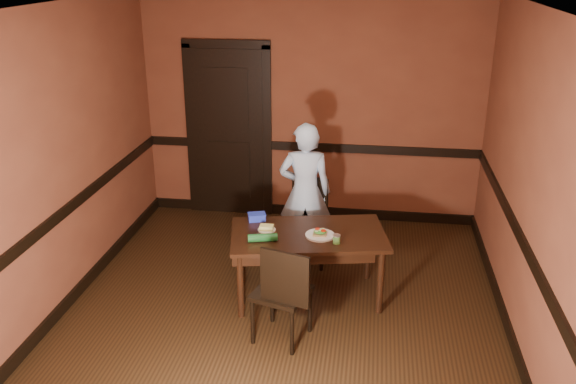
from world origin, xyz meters
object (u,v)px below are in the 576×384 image
(dining_table, at_px, (308,265))
(sandwich_plate, at_px, (320,234))
(chair_far, at_px, (314,222))
(food_tub, at_px, (257,217))
(person, at_px, (305,192))
(sauce_jar, at_px, (337,239))
(chair_near, at_px, (281,291))
(cheese_saucer, at_px, (267,228))

(dining_table, height_order, sandwich_plate, sandwich_plate)
(chair_far, distance_m, food_tub, 0.78)
(person, bearing_deg, sauce_jar, 106.77)
(person, xyz_separation_m, sandwich_plate, (0.24, -0.86, -0.06))
(person, relative_size, sauce_jar, 18.08)
(dining_table, bearing_deg, chair_far, 80.69)
(chair_far, relative_size, sandwich_plate, 3.28)
(chair_near, height_order, sauce_jar, chair_near)
(chair_far, relative_size, person, 0.59)
(dining_table, distance_m, sauce_jar, 0.50)
(person, xyz_separation_m, food_tub, (-0.40, -0.60, -0.05))
(chair_near, height_order, person, person)
(chair_far, xyz_separation_m, sauce_jar, (0.30, -0.92, 0.26))
(sauce_jar, bearing_deg, chair_near, -128.01)
(chair_far, relative_size, cheese_saucer, 5.26)
(sandwich_plate, height_order, cheese_saucer, sandwich_plate)
(cheese_saucer, bearing_deg, food_tub, 122.26)
(dining_table, relative_size, chair_far, 1.60)
(dining_table, xyz_separation_m, person, (-0.13, 0.81, 0.42))
(dining_table, bearing_deg, chair_near, -112.78)
(sauce_jar, relative_size, food_tub, 0.42)
(dining_table, relative_size, person, 0.95)
(chair_near, bearing_deg, chair_far, -77.42)
(chair_far, xyz_separation_m, food_tub, (-0.50, -0.53, 0.26))
(chair_far, distance_m, sandwich_plate, 0.85)
(person, distance_m, sauce_jar, 1.06)
(person, xyz_separation_m, cheese_saucer, (-0.26, -0.81, -0.06))
(food_tub, bearing_deg, chair_near, -85.51)
(chair_far, bearing_deg, person, 167.08)
(person, distance_m, sandwich_plate, 0.90)
(dining_table, bearing_deg, food_tub, 146.48)
(chair_near, distance_m, person, 1.54)
(dining_table, distance_m, cheese_saucer, 0.53)
(food_tub, bearing_deg, sauce_jar, -44.15)
(chair_near, bearing_deg, sandwich_plate, -94.23)
(food_tub, bearing_deg, cheese_saucer, -75.92)
(sandwich_plate, distance_m, sauce_jar, 0.20)
(cheese_saucer, bearing_deg, person, 71.97)
(dining_table, bearing_deg, person, 87.55)
(person, relative_size, sandwich_plate, 5.54)
(person, bearing_deg, sandwich_plate, 100.29)
(sauce_jar, distance_m, cheese_saucer, 0.69)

